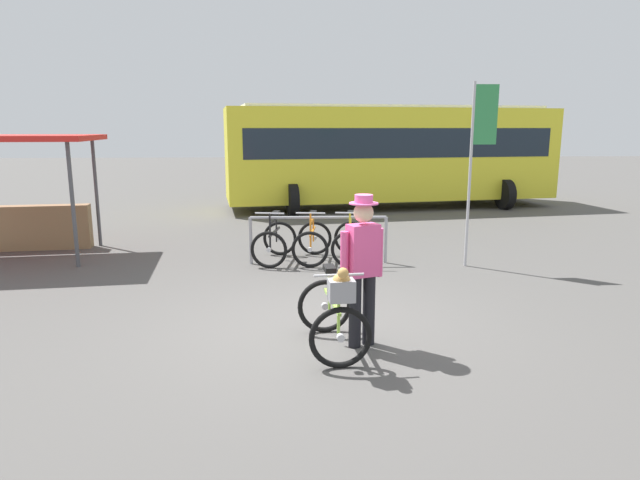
# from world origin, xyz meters

# --- Properties ---
(ground_plane) EXTENTS (80.00, 80.00, 0.00)m
(ground_plane) POSITION_xyz_m (0.00, 0.00, 0.00)
(ground_plane) COLOR #514F4C
(bike_rack_rail) EXTENTS (2.51, 0.12, 0.88)m
(bike_rack_rail) POSITION_xyz_m (0.19, 3.31, 0.64)
(bike_rack_rail) COLOR #99999E
(bike_rack_rail) RESTS_ON ground
(racked_bike_black) EXTENTS (0.84, 1.20, 0.97)m
(racked_bike_black) POSITION_xyz_m (-0.61, 3.51, 0.37)
(racked_bike_black) COLOR black
(racked_bike_black) RESTS_ON ground
(racked_bike_orange) EXTENTS (0.79, 1.17, 0.97)m
(racked_bike_orange) POSITION_xyz_m (0.09, 3.49, 0.37)
(racked_bike_orange) COLOR black
(racked_bike_orange) RESTS_ON ground
(racked_bike_yellow) EXTENTS (0.81, 1.18, 0.97)m
(racked_bike_yellow) POSITION_xyz_m (0.79, 3.48, 0.37)
(racked_bike_yellow) COLOR black
(racked_bike_yellow) RESTS_ON ground
(featured_bicycle) EXTENTS (0.76, 1.23, 1.09)m
(featured_bicycle) POSITION_xyz_m (0.15, -0.76, 0.49)
(featured_bicycle) COLOR black
(featured_bicycle) RESTS_ON ground
(person_with_featured_bike) EXTENTS (0.50, 0.32, 1.72)m
(person_with_featured_bike) POSITION_xyz_m (0.48, -0.55, 0.95)
(person_with_featured_bike) COLOR black
(person_with_featured_bike) RESTS_ON ground
(bus_distant) EXTENTS (10.26, 4.36, 3.08)m
(bus_distant) POSITION_xyz_m (2.79, 10.51, 1.74)
(bus_distant) COLOR yellow
(bus_distant) RESTS_ON ground
(market_stall) EXTENTS (3.34, 2.63, 2.30)m
(market_stall) POSITION_xyz_m (-5.53, 4.38, 1.39)
(market_stall) COLOR #4C4C51
(market_stall) RESTS_ON ground
(banner_flag) EXTENTS (0.45, 0.05, 3.20)m
(banner_flag) POSITION_xyz_m (2.94, 2.98, 2.23)
(banner_flag) COLOR #B2B2B7
(banner_flag) RESTS_ON ground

